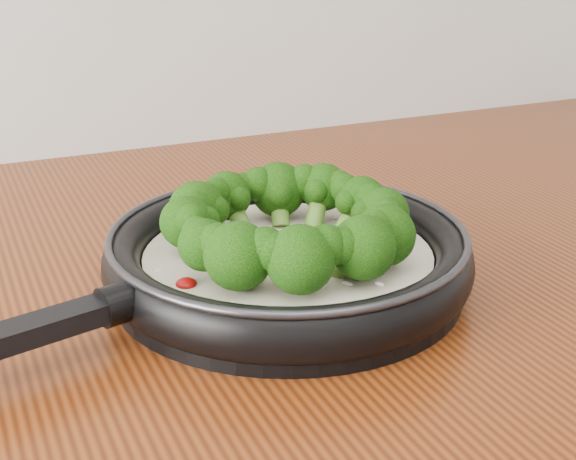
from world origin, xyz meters
name	(u,v)px	position (x,y,z in m)	size (l,w,h in m)	color
skillet	(286,250)	(0.05, 1.03, 0.93)	(0.49, 0.36, 0.08)	black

